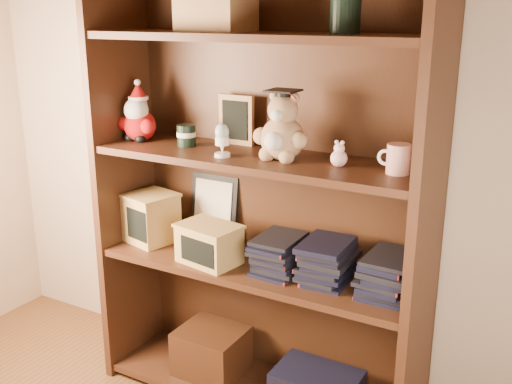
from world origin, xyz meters
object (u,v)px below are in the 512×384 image
teacher_mug (398,159)px  bookcase (262,199)px  treats_box (151,217)px  grad_teddy_bear (282,132)px

teacher_mug → bookcase: bearing=174.1°
bookcase → treats_box: bearing=-173.7°
bookcase → grad_teddy_bear: 0.28m
bookcase → teacher_mug: 0.53m
bookcase → treats_box: size_ratio=7.55×
bookcase → teacher_mug: bookcase is taller
treats_box → teacher_mug: bearing=0.0°
grad_teddy_bear → teacher_mug: size_ratio=2.30×
treats_box → bookcase: bearing=6.3°
grad_teddy_bear → treats_box: bearing=179.4°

